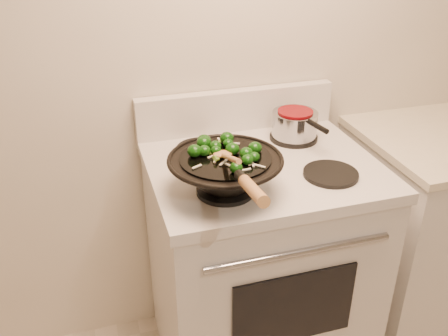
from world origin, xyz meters
name	(u,v)px	position (x,y,z in m)	size (l,w,h in m)	color
stove	(258,265)	(-0.03, 1.17, 0.47)	(0.78, 0.67, 1.08)	silver
counter_unit	(446,227)	(0.86, 1.20, 0.46)	(0.83, 0.62, 0.91)	silver
wok	(226,172)	(-0.21, 1.02, 0.99)	(0.35, 0.58, 0.21)	black
stirfry	(224,149)	(-0.20, 1.05, 1.06)	(0.23, 0.25, 0.04)	#0C3408
wooden_spoon	(227,156)	(-0.22, 0.96, 1.08)	(0.07, 0.26, 0.11)	#A47140
saucepan	(295,124)	(0.15, 1.32, 0.98)	(0.17, 0.27, 0.10)	#97999F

